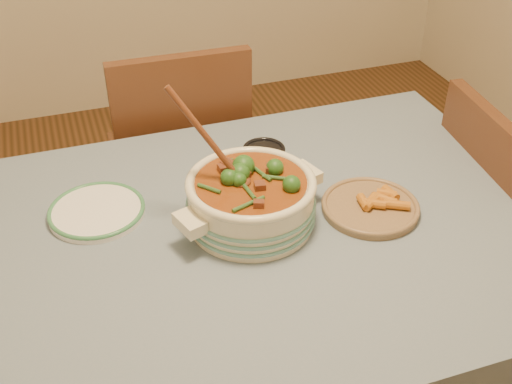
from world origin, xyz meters
TOP-DOWN VIEW (x-y plane):
  - dining_table at (0.00, 0.00)m, footprint 1.68×1.08m
  - stew_casserole at (0.08, 0.03)m, footprint 0.40×0.38m
  - white_plate at (-0.28, 0.18)m, footprint 0.26×0.26m
  - condiment_bowl at (0.19, 0.26)m, footprint 0.12×0.12m
  - fried_plate at (0.38, -0.02)m, footprint 0.30×0.30m
  - chair_far at (0.05, 0.74)m, footprint 0.46×0.46m
  - chair_right at (0.90, 0.08)m, footprint 0.47×0.47m

SIDE VIEW (x-z plane):
  - chair_right at x=0.90m, z-range 0.06..0.97m
  - chair_far at x=0.05m, z-range 0.06..1.02m
  - dining_table at x=0.00m, z-range 0.29..1.04m
  - white_plate at x=-0.28m, z-range 0.76..0.78m
  - fried_plate at x=0.38m, z-range 0.75..0.79m
  - condiment_bowl at x=0.19m, z-range 0.76..0.82m
  - stew_casserole at x=0.08m, z-range 0.65..1.02m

